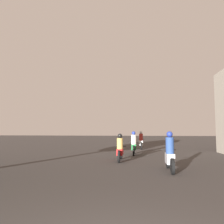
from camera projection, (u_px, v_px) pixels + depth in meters
name	position (u px, v px, depth m)	size (l,w,h in m)	color
motorcycle_silver	(170.00, 155.00, 8.60)	(0.60, 1.89, 1.56)	black
motorcycle_red	(120.00, 150.00, 11.48)	(0.60, 1.99, 1.42)	black
motorcycle_green	(134.00, 145.00, 14.33)	(0.60, 2.03, 1.53)	black
motorcycle_white	(141.00, 142.00, 18.76)	(0.60, 1.90, 1.54)	black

